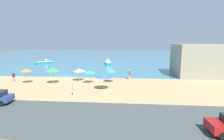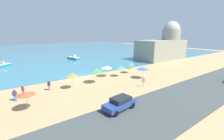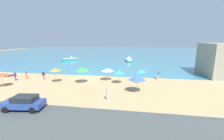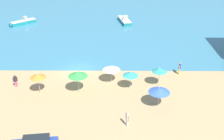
{
  "view_description": "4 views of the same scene",
  "coord_description": "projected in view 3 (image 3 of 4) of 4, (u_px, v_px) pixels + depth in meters",
  "views": [
    {
      "loc": [
        12.99,
        -32.76,
        6.9
      ],
      "look_at": [
        10.02,
        0.93,
        1.41
      ],
      "focal_mm": 28.0,
      "sensor_mm": 36.0,
      "label": 1
    },
    {
      "loc": [
        -11.77,
        -27.69,
        8.63
      ],
      "look_at": [
        5.87,
        -3.14,
        1.2
      ],
      "focal_mm": 24.0,
      "sensor_mm": 36.0,
      "label": 2
    },
    {
      "loc": [
        9.4,
        -28.09,
        7.18
      ],
      "look_at": [
        5.05,
        -1.19,
        1.56
      ],
      "focal_mm": 24.0,
      "sensor_mm": 36.0,
      "label": 3
    },
    {
      "loc": [
        4.85,
        -33.35,
        17.41
      ],
      "look_at": [
        4.63,
        -1.79,
        1.05
      ],
      "focal_mm": 45.0,
      "sensor_mm": 36.0,
      "label": 4
    }
  ],
  "objects": [
    {
      "name": "skiff_offshore",
      "position": [
        70.0,
        59.0,
        51.03
      ],
      "size": [
        4.62,
        4.24,
        1.46
      ],
      "color": "teal",
      "rests_on": "sea"
    },
    {
      "name": "beach_umbrella_6",
      "position": [
        55.0,
        69.0,
        24.69
      ],
      "size": [
        1.8,
        1.8,
        2.56
      ],
      "color": "#B2B2B7",
      "rests_on": "ground_plane"
    },
    {
      "name": "ground_plane",
      "position": [
        88.0,
        76.0,
        30.07
      ],
      "size": [
        160.0,
        160.0,
        0.0
      ],
      "primitive_type": "plane",
      "color": "tan"
    },
    {
      "name": "beach_umbrella_0",
      "position": [
        1.0,
        74.0,
        22.36
      ],
      "size": [
        1.96,
        1.96,
        2.3
      ],
      "color": "#B2B2B7",
      "rests_on": "ground_plane"
    },
    {
      "name": "coastal_road",
      "position": [
        22.0,
        125.0,
        12.66
      ],
      "size": [
        80.0,
        8.0,
        0.06
      ],
      "primitive_type": "cube",
      "color": "#414848",
      "rests_on": "ground_plane"
    },
    {
      "name": "bather_1",
      "position": [
        15.0,
        76.0,
        26.27
      ],
      "size": [
        0.57,
        0.25,
        1.61
      ],
      "color": "blue",
      "rests_on": "ground_plane"
    },
    {
      "name": "parked_car_0",
      "position": [
        24.0,
        102.0,
        15.32
      ],
      "size": [
        4.17,
        2.24,
        1.46
      ],
      "color": "navy",
      "rests_on": "coastal_road"
    },
    {
      "name": "beach_umbrella_3",
      "position": [
        108.0,
        70.0,
        26.0
      ],
      "size": [
        2.15,
        2.15,
        2.27
      ],
      "color": "#B2B2B7",
      "rests_on": "ground_plane"
    },
    {
      "name": "beach_umbrella_1",
      "position": [
        137.0,
        78.0,
        20.21
      ],
      "size": [
        2.29,
        2.29,
        2.33
      ],
      "color": "#B2B2B7",
      "rests_on": "ground_plane"
    },
    {
      "name": "beach_umbrella_4",
      "position": [
        82.0,
        69.0,
        24.21
      ],
      "size": [
        2.23,
        2.23,
        2.7
      ],
      "color": "#B2B2B7",
      "rests_on": "ground_plane"
    },
    {
      "name": "beach_umbrella_2",
      "position": [
        6.0,
        67.0,
        28.48
      ],
      "size": [
        2.15,
        2.15,
        2.24
      ],
      "color": "#B2B2B7",
      "rests_on": "ground_plane"
    },
    {
      "name": "bather_4",
      "position": [
        107.0,
        93.0,
        17.67
      ],
      "size": [
        0.37,
        0.51,
        1.74
      ],
      "color": "white",
      "rests_on": "ground_plane"
    },
    {
      "name": "sea",
      "position": [
        119.0,
        52.0,
        83.24
      ],
      "size": [
        150.0,
        110.0,
        0.05
      ],
      "primitive_type": "cube",
      "color": "teal",
      "rests_on": "ground_plane"
    },
    {
      "name": "bather_3",
      "position": [
        26.0,
        74.0,
        27.44
      ],
      "size": [
        0.38,
        0.5,
        1.59
      ],
      "color": "#DD5144",
      "rests_on": "ground_plane"
    },
    {
      "name": "bather_2",
      "position": [
        44.0,
        75.0,
        26.86
      ],
      "size": [
        0.51,
        0.37,
        1.62
      ],
      "color": "#E15E90",
      "rests_on": "ground_plane"
    },
    {
      "name": "skiff_nearshore",
      "position": [
        128.0,
        60.0,
        49.08
      ],
      "size": [
        2.7,
        5.7,
        1.57
      ],
      "color": "teal",
      "rests_on": "sea"
    },
    {
      "name": "bather_0",
      "position": [
        158.0,
        74.0,
        26.93
      ],
      "size": [
        0.34,
        0.54,
        1.71
      ],
      "color": "yellow",
      "rests_on": "ground_plane"
    },
    {
      "name": "beach_umbrella_7",
      "position": [
        119.0,
        72.0,
        24.18
      ],
      "size": [
        1.85,
        1.85,
        2.27
      ],
      "color": "#B2B2B7",
      "rests_on": "ground_plane"
    },
    {
      "name": "beach_umbrella_5",
      "position": [
        141.0,
        71.0,
        24.34
      ],
      "size": [
        1.82,
        1.82,
        2.47
      ],
      "color": "#B2B2B7",
      "rests_on": "ground_plane"
    }
  ]
}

